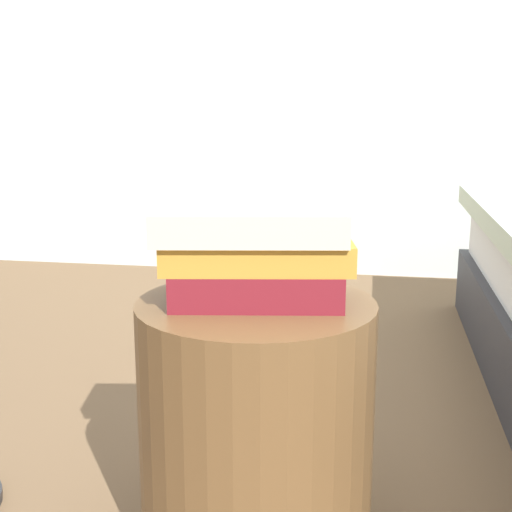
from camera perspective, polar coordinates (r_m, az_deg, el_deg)
side_table at (r=1.20m, az=0.00°, el=-13.89°), size 0.39×0.39×0.44m
book_maroon at (r=1.12m, az=0.29°, el=-2.35°), size 0.29×0.19×0.06m
book_ochre at (r=1.11m, az=0.07°, el=0.29°), size 0.32×0.21×0.05m
book_cream at (r=1.09m, az=-0.54°, el=2.65°), size 0.32×0.21×0.05m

